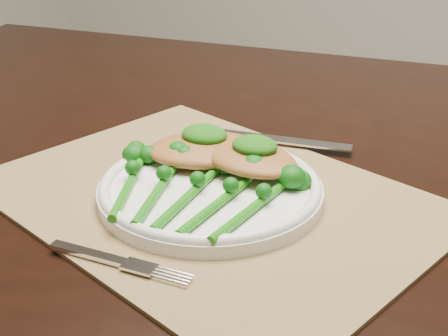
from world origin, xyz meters
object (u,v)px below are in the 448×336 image
at_px(chicken_fillet_left, 206,150).
at_px(broccolini_bundle, 188,196).
at_px(placemat, 209,198).
at_px(dinner_plate, 210,188).

bearing_deg(chicken_fillet_left, broccolini_bundle, -103.00).
height_order(placemat, dinner_plate, dinner_plate).
relative_size(placemat, chicken_fillet_left, 3.52).
distance_m(placemat, broccolini_bundle, 0.05).
height_order(chicken_fillet_left, broccolini_bundle, chicken_fillet_left).
xyz_separation_m(placemat, broccolini_bundle, (-0.00, -0.04, 0.02)).
relative_size(dinner_plate, broccolini_bundle, 1.26).
distance_m(dinner_plate, broccolini_bundle, 0.04).
bearing_deg(placemat, broccolini_bundle, -75.72).
xyz_separation_m(dinner_plate, broccolini_bundle, (-0.01, -0.04, 0.01)).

